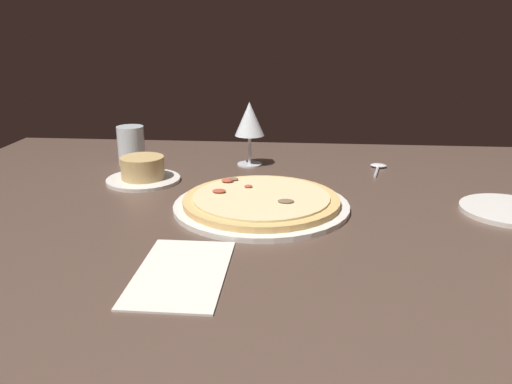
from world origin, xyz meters
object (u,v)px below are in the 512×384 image
(water_glass, at_px, (131,148))
(paper_menu, at_px, (181,272))
(pizza_main, at_px, (261,202))
(ramekin_on_saucer, at_px, (143,171))
(side_plate, at_px, (508,210))
(wine_glass_far, at_px, (250,121))
(spoon, at_px, (378,167))

(water_glass, xyz_separation_m, paper_menu, (0.26, -0.58, -0.04))
(pizza_main, relative_size, paper_menu, 1.55)
(paper_menu, bearing_deg, ramekin_on_saucer, 113.04)
(water_glass, bearing_deg, ramekin_on_saucer, -63.72)
(pizza_main, bearing_deg, paper_menu, -108.46)
(water_glass, relative_size, side_plate, 0.55)
(wine_glass_far, xyz_separation_m, paper_menu, (-0.04, -0.59, -0.11))
(side_plate, bearing_deg, water_glass, 161.13)
(water_glass, bearing_deg, spoon, 0.49)
(spoon, bearing_deg, side_plate, -54.38)
(wine_glass_far, relative_size, side_plate, 0.90)
(ramekin_on_saucer, distance_m, spoon, 0.56)
(ramekin_on_saucer, height_order, water_glass, water_glass)
(water_glass, distance_m, spoon, 0.61)
(ramekin_on_saucer, relative_size, wine_glass_far, 1.04)
(pizza_main, distance_m, paper_menu, 0.30)
(paper_menu, bearing_deg, water_glass, 113.86)
(wine_glass_far, distance_m, spoon, 0.33)
(paper_menu, height_order, spoon, spoon)
(ramekin_on_saucer, xyz_separation_m, water_glass, (-0.07, 0.15, 0.02))
(pizza_main, distance_m, wine_glass_far, 0.33)
(side_plate, distance_m, spoon, 0.35)
(water_glass, bearing_deg, wine_glass_far, 2.65)
(wine_glass_far, bearing_deg, side_plate, -29.40)
(side_plate, height_order, paper_menu, side_plate)
(pizza_main, relative_size, side_plate, 1.93)
(pizza_main, bearing_deg, water_glass, 139.55)
(side_plate, height_order, spoon, spoon)
(pizza_main, relative_size, wine_glass_far, 2.14)
(ramekin_on_saucer, xyz_separation_m, wine_glass_far, (0.22, 0.16, 0.09))
(wine_glass_far, distance_m, water_glass, 0.30)
(wine_glass_far, xyz_separation_m, side_plate, (0.52, -0.29, -0.11))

